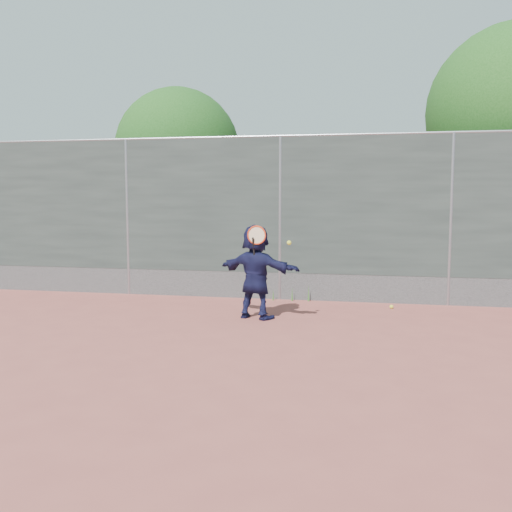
# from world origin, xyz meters

# --- Properties ---
(ground) EXTENTS (80.00, 80.00, 0.00)m
(ground) POSITION_xyz_m (0.00, 0.00, 0.00)
(ground) COLOR #9E4C42
(ground) RESTS_ON ground
(player) EXTENTS (1.44, 0.83, 1.48)m
(player) POSITION_xyz_m (-0.10, 1.78, 0.74)
(player) COLOR #15173B
(player) RESTS_ON ground
(ball_ground) EXTENTS (0.07, 0.07, 0.07)m
(ball_ground) POSITION_xyz_m (2.02, 2.98, 0.03)
(ball_ground) COLOR yellow
(ball_ground) RESTS_ON ground
(fence) EXTENTS (20.00, 0.06, 3.03)m
(fence) POSITION_xyz_m (-0.00, 3.50, 1.58)
(fence) COLOR #38423D
(fence) RESTS_ON ground
(swing_action) EXTENTS (0.69, 0.17, 0.51)m
(swing_action) POSITION_xyz_m (-0.01, 1.57, 1.30)
(swing_action) COLOR red
(swing_action) RESTS_ON ground
(tree_left) EXTENTS (3.15, 3.00, 4.53)m
(tree_left) POSITION_xyz_m (-2.85, 6.55, 2.94)
(tree_left) COLOR #382314
(tree_left) RESTS_ON ground
(weed_clump) EXTENTS (0.68, 0.07, 0.30)m
(weed_clump) POSITION_xyz_m (0.29, 3.38, 0.13)
(weed_clump) COLOR #387226
(weed_clump) RESTS_ON ground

